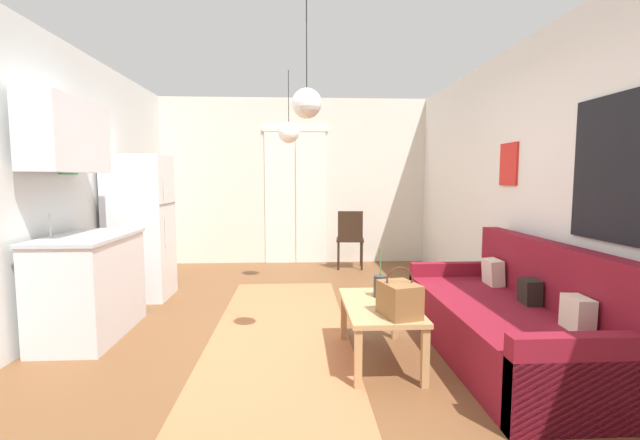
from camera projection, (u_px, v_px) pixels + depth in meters
name	position (u px, v px, depth m)	size (l,w,h in m)	color
ground_plane	(294.00, 355.00, 3.57)	(4.92, 8.01, 0.10)	brown
wall_back	(295.00, 182.00, 7.17)	(4.52, 0.13, 2.70)	silver
wall_right	(562.00, 185.00, 3.55)	(0.12, 7.61, 2.70)	white
wall_left	(4.00, 185.00, 3.32)	(0.12, 7.61, 2.70)	silver
area_rug	(280.00, 336.00, 3.86)	(1.21, 3.76, 0.01)	#B26B42
couch	(512.00, 323.00, 3.37)	(0.89, 2.11, 0.92)	maroon
coffee_table	(379.00, 311.00, 3.31)	(0.53, 0.97, 0.45)	tan
bamboo_vase	(380.00, 286.00, 3.49)	(0.11, 0.11, 0.39)	#2D2D33
handbag	(399.00, 299.00, 3.00)	(0.29, 0.34, 0.35)	brown
refrigerator	(140.00, 227.00, 5.04)	(0.67, 0.63, 1.67)	white
kitchen_counter	(84.00, 248.00, 3.80)	(0.61, 1.12, 2.08)	silver
accent_chair	(350.00, 236.00, 6.68)	(0.46, 0.44, 0.91)	black
pendant_lamp_near	(307.00, 103.00, 3.10)	(0.22, 0.22, 0.87)	black
pendant_lamp_far	(289.00, 133.00, 5.28)	(0.26, 0.26, 0.87)	black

